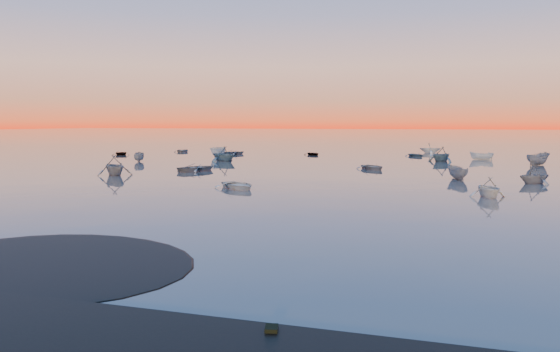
% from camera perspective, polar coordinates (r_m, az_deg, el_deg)
% --- Properties ---
extents(ground, '(600.00, 600.00, 0.00)m').
position_cam_1_polar(ground, '(116.80, 11.89, 2.94)').
color(ground, '#665B55').
rests_on(ground, ground).
extents(mud_lobes, '(140.00, 6.00, 0.07)m').
position_cam_1_polar(mud_lobes, '(19.69, -19.19, -10.26)').
color(mud_lobes, black).
rests_on(mud_lobes, ground).
extents(moored_fleet, '(124.00, 58.00, 1.20)m').
position_cam_1_polar(moored_fleet, '(70.26, 8.09, 1.28)').
color(moored_fleet, silver).
rests_on(moored_fleet, ground).
extents(boat_near_left, '(3.87, 4.08, 0.99)m').
position_cam_1_polar(boat_near_left, '(43.59, -4.43, -1.34)').
color(boat_near_left, silver).
rests_on(boat_near_left, ground).
extents(boat_near_right, '(3.51, 2.53, 1.12)m').
position_cam_1_polar(boat_near_right, '(41.39, 20.96, -2.08)').
color(boat_near_right, silver).
rests_on(boat_near_right, ground).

